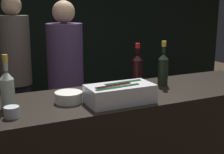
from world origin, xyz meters
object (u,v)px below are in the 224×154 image
Objects in this scene: red_wine_bottle_tall at (137,69)px; person_blond_tee at (66,80)px; bowl_white at (69,97)px; champagne_bottle at (163,67)px; candle_votive at (12,112)px; rose_wine_bottle at (7,88)px; person_in_hoodie at (16,68)px; ice_bin_with_bottles at (120,93)px.

person_blond_tee is at bearing 108.46° from red_wine_bottle_tall.
champagne_bottle is at bearing 7.75° from bowl_white.
rose_wine_bottle is (0.00, 0.16, 0.10)m from candle_votive.
rose_wine_bottle is at bearing -171.99° from red_wine_bottle_tall.
red_wine_bottle_tall is 0.96m from rose_wine_bottle.
person_in_hoodie is at bearing 80.99° from candle_votive.
candle_votive is at bearing -160.42° from bowl_white.
person_in_hoodie is at bearing 92.61° from bowl_white.
person_in_hoodie reaches higher than champagne_bottle.
champagne_bottle is (0.19, -0.05, 0.00)m from red_wine_bottle_tall.
person_blond_tee reaches higher than rose_wine_bottle.
red_wine_bottle_tall reaches higher than bowl_white.
person_blond_tee reaches higher than candle_votive.
red_wine_bottle_tall is at bearing 13.13° from person_in_hoodie.
ice_bin_with_bottles is 1.19m from person_blond_tee.
person_blond_tee is (0.66, 1.00, -0.24)m from rose_wine_bottle.
candle_votive is 1.83m from person_in_hoodie.
person_in_hoodie is 1.03× the size of person_blond_tee.
red_wine_bottle_tall is at bearing 45.64° from ice_bin_with_bottles.
bowl_white is at bearing -164.66° from red_wine_bottle_tall.
rose_wine_bottle reaches higher than bowl_white.
ice_bin_with_bottles is 1.87m from person_in_hoodie.
person_in_hoodie is (0.29, 1.81, -0.11)m from candle_votive.
rose_wine_bottle is (-0.95, -0.13, -0.01)m from red_wine_bottle_tall.
candle_votive is at bearing -163.02° from red_wine_bottle_tall.
bowl_white is 0.62m from red_wine_bottle_tall.
champagne_bottle is 1.08m from person_blond_tee.
champagne_bottle reaches higher than bowl_white.
bowl_white is 0.79m from champagne_bottle.
bowl_white is 0.37m from rose_wine_bottle.
bowl_white is (-0.28, 0.15, -0.03)m from ice_bin_with_bottles.
champagne_bottle is 0.20× the size of person_blond_tee.
champagne_bottle reaches higher than red_wine_bottle_tall.
red_wine_bottle_tall is (0.95, 0.29, 0.10)m from candle_votive.
person_in_hoodie is (-0.36, 1.83, -0.14)m from ice_bin_with_bottles.
person_in_hoodie reaches higher than person_blond_tee.
red_wine_bottle_tall reaches higher than rose_wine_bottle.
rose_wine_bottle is 0.19× the size of person_blond_tee.
champagne_bottle is (0.50, 0.25, 0.07)m from ice_bin_with_bottles.
rose_wine_bottle reaches higher than ice_bin_with_bottles.
person_in_hoodie is at bearing 118.57° from champagne_bottle.
candle_votive is at bearing 178.31° from ice_bin_with_bottles.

